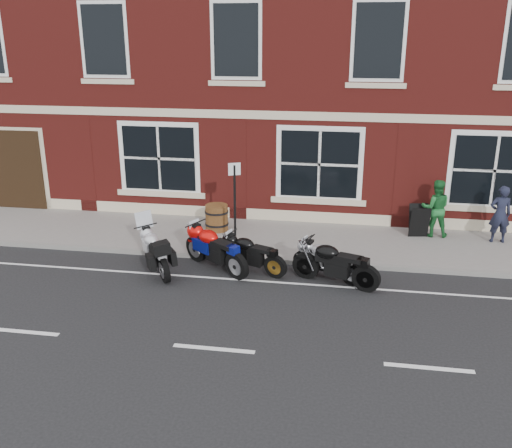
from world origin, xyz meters
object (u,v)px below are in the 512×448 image
object	(u,v)px
moto_sport_black	(251,252)
barrel_planter	(217,218)
pedestrian_left	(500,214)
a_board_sign	(419,221)
moto_sport_red	(216,247)
moto_sport_silver	(327,259)
parking_sign	(235,199)
moto_touring_silver	(156,249)
moto_naked_black	(334,262)
pedestrian_right	(436,208)

from	to	relation	value
moto_sport_black	barrel_planter	xyz separation A→B (m)	(-1.49, 2.57, 0.00)
pedestrian_left	a_board_sign	world-z (taller)	pedestrian_left
moto_sport_red	moto_sport_silver	size ratio (longest dim) A/B	1.09
pedestrian_left	a_board_sign	bearing A→B (deg)	-8.85
moto_sport_red	parking_sign	distance (m)	1.64
moto_touring_silver	moto_sport_black	xyz separation A→B (m)	(2.37, 0.31, -0.06)
moto_naked_black	barrel_planter	bearing A→B (deg)	69.90
moto_sport_black	moto_touring_silver	bearing A→B (deg)	120.50
pedestrian_left	moto_touring_silver	bearing A→B (deg)	14.57
pedestrian_left	moto_sport_red	bearing A→B (deg)	16.06
moto_sport_silver	moto_sport_red	bearing A→B (deg)	114.71
moto_touring_silver	moto_naked_black	size ratio (longest dim) A/B	0.87
parking_sign	pedestrian_left	bearing A→B (deg)	-11.01
moto_sport_black	moto_naked_black	bearing A→B (deg)	-78.59
moto_sport_black	a_board_sign	xyz separation A→B (m)	(4.38, 3.03, 0.07)
moto_touring_silver	pedestrian_right	size ratio (longest dim) A/B	1.10
moto_sport_black	parking_sign	size ratio (longest dim) A/B	0.79
moto_sport_black	a_board_sign	size ratio (longest dim) A/B	2.02
moto_sport_silver	moto_naked_black	bearing A→B (deg)	-125.41
moto_naked_black	moto_sport_black	bearing A→B (deg)	98.35
a_board_sign	pedestrian_right	bearing A→B (deg)	4.04
moto_sport_red	moto_sport_silver	world-z (taller)	moto_sport_red
barrel_planter	parking_sign	size ratio (longest dim) A/B	0.33
pedestrian_right	moto_sport_silver	bearing A→B (deg)	48.36
pedestrian_left	barrel_planter	xyz separation A→B (m)	(-8.01, -0.32, -0.43)
moto_touring_silver	a_board_sign	world-z (taller)	moto_touring_silver
moto_sport_red	moto_touring_silver	bearing A→B (deg)	138.63
barrel_planter	parking_sign	distance (m)	1.75
barrel_planter	pedestrian_left	bearing A→B (deg)	2.28
pedestrian_left	pedestrian_right	size ratio (longest dim) A/B	0.98
parking_sign	moto_sport_silver	bearing A→B (deg)	-52.00
pedestrian_right	a_board_sign	size ratio (longest dim) A/B	1.82
moto_sport_silver	pedestrian_right	size ratio (longest dim) A/B	1.05
moto_sport_silver	parking_sign	size ratio (longest dim) A/B	0.75
a_board_sign	parking_sign	world-z (taller)	parking_sign
moto_sport_silver	moto_naked_black	size ratio (longest dim) A/B	0.83
moto_sport_red	pedestrian_right	distance (m)	6.55
pedestrian_left	moto_sport_black	bearing A→B (deg)	18.66
moto_sport_silver	pedestrian_left	distance (m)	5.52
moto_naked_black	pedestrian_right	xyz separation A→B (m)	(2.74, 3.55, 0.38)
moto_touring_silver	pedestrian_right	world-z (taller)	pedestrian_right
moto_sport_red	barrel_planter	bearing A→B (deg)	49.37
moto_sport_red	parking_sign	xyz separation A→B (m)	(0.23, 1.36, 0.88)
pedestrian_right	barrel_planter	world-z (taller)	pedestrian_right
moto_sport_silver	moto_naked_black	distance (m)	0.41
moto_touring_silver	a_board_sign	distance (m)	7.54
moto_naked_black	moto_touring_silver	bearing A→B (deg)	108.46
moto_naked_black	barrel_planter	distance (m)	4.66
moto_sport_silver	pedestrian_right	distance (m)	4.36
a_board_sign	barrel_planter	size ratio (longest dim) A/B	1.18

